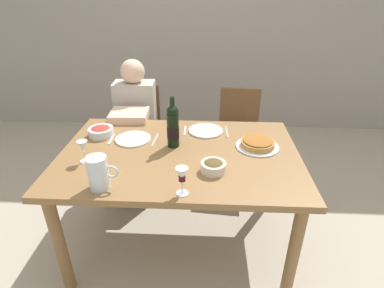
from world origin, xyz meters
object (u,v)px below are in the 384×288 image
at_px(wine_glass_left_diner, 83,147).
at_px(chair_right, 238,132).
at_px(baked_tart, 258,143).
at_px(wine_bottle, 173,126).
at_px(chair_left, 140,128).
at_px(dinner_plate_right_setting, 206,131).
at_px(olive_bowl, 213,166).
at_px(dinner_plate_left_setting, 133,139).
at_px(diner_left, 135,127).
at_px(water_pitcher, 99,175).
at_px(wine_glass_right_diner, 182,176).
at_px(salad_bowl, 101,131).
at_px(dining_table, 180,165).

bearing_deg(wine_glass_left_diner, chair_right, 45.13).
height_order(baked_tart, chair_right, chair_right).
height_order(wine_bottle, chair_left, wine_bottle).
bearing_deg(dinner_plate_right_setting, olive_bowl, -84.74).
bearing_deg(baked_tart, dinner_plate_left_setting, 175.64).
height_order(wine_bottle, dinner_plate_right_setting, wine_bottle).
relative_size(baked_tart, diner_left, 0.24).
bearing_deg(water_pitcher, dinner_plate_left_setting, 84.89).
relative_size(olive_bowl, chair_right, 0.16).
relative_size(wine_bottle, wine_glass_right_diner, 2.20).
xyz_separation_m(wine_bottle, baked_tart, (0.55, 0.01, -0.11)).
height_order(wine_bottle, chair_right, wine_bottle).
relative_size(wine_glass_right_diner, chair_right, 0.18).
bearing_deg(salad_bowl, baked_tart, -6.21).
xyz_separation_m(dining_table, dinner_plate_right_setting, (0.16, 0.31, 0.10)).
distance_m(wine_glass_left_diner, dinner_plate_left_setting, 0.38).
distance_m(olive_bowl, chair_right, 1.15).
height_order(wine_bottle, olive_bowl, wine_bottle).
xyz_separation_m(olive_bowl, dinner_plate_left_setting, (-0.54, 0.37, -0.03)).
bearing_deg(dining_table, chair_right, 62.41).
relative_size(wine_bottle, olive_bowl, 2.34).
height_order(olive_bowl, diner_left, diner_left).
xyz_separation_m(wine_bottle, salad_bowl, (-0.52, 0.12, -0.11)).
bearing_deg(diner_left, salad_bowl, 72.92).
bearing_deg(wine_glass_right_diner, dining_table, 96.91).
height_order(wine_glass_left_diner, diner_left, diner_left).
xyz_separation_m(water_pitcher, dinner_plate_left_setting, (0.05, 0.55, -0.07)).
bearing_deg(chair_left, diner_left, 89.55).
height_order(dining_table, dinner_plate_left_setting, dinner_plate_left_setting).
xyz_separation_m(wine_glass_left_diner, wine_glass_right_diner, (0.60, -0.28, 0.01)).
relative_size(wine_bottle, water_pitcher, 1.85).
bearing_deg(chair_left, water_pitcher, 90.62).
relative_size(wine_glass_left_diner, dinner_plate_right_setting, 0.55).
bearing_deg(salad_bowl, dining_table, -20.27).
xyz_separation_m(olive_bowl, wine_glass_right_diner, (-0.16, -0.21, 0.07)).
bearing_deg(diner_left, dinner_plate_right_setting, 146.42).
xyz_separation_m(baked_tart, dinner_plate_left_setting, (-0.83, 0.06, -0.02)).
distance_m(wine_glass_right_diner, dinner_plate_left_setting, 0.70).
height_order(wine_bottle, diner_left, diner_left).
height_order(olive_bowl, wine_glass_right_diner, wine_glass_right_diner).
distance_m(dining_table, olive_bowl, 0.32).
xyz_separation_m(salad_bowl, chair_right, (1.02, 0.67, -0.30)).
distance_m(dining_table, salad_bowl, 0.62).
relative_size(wine_glass_right_diner, dinner_plate_right_setting, 0.62).
xyz_separation_m(wine_bottle, water_pitcher, (-0.33, -0.48, -0.06)).
distance_m(wine_bottle, dinner_plate_right_setting, 0.34).
height_order(wine_bottle, baked_tart, wine_bottle).
relative_size(wine_bottle, diner_left, 0.29).
bearing_deg(olive_bowl, diner_left, 126.47).
bearing_deg(water_pitcher, wine_bottle, 55.15).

